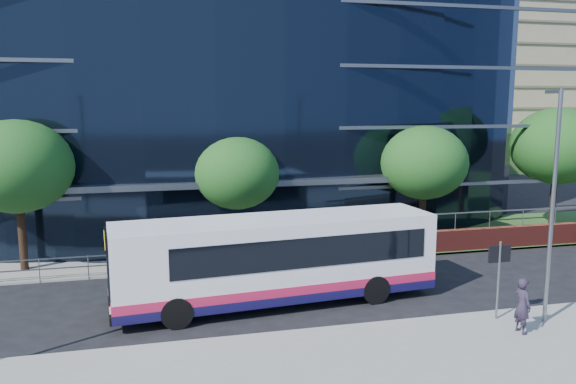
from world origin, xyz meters
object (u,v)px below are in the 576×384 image
object	(u,v)px
tree_far_c	(424,163)
pedestrian	(522,305)
tree_far_a	(17,167)
tree_far_d	(557,146)
street_sign	(499,264)
tree_far_b	(237,173)
tree_dist_e	(433,131)
city_bus	(280,258)
tree_dist_f	(542,132)
streetlight_east	(553,200)

from	to	relation	value
tree_far_c	pedestrian	distance (m)	12.59
tree_far_a	tree_far_d	size ratio (longest dim) A/B	0.94
street_sign	tree_far_c	distance (m)	11.14
tree_far_a	pedestrian	distance (m)	21.54
tree_far_b	tree_dist_e	world-z (taller)	tree_dist_e
tree_far_a	city_bus	world-z (taller)	tree_far_a
tree_far_d	street_sign	bearing A→B (deg)	-134.78
tree_far_b	city_bus	distance (m)	7.72
tree_far_b	tree_dist_f	xyz separation A→B (m)	(43.00, 32.50, 0.00)
tree_far_c	tree_dist_e	distance (m)	35.36
street_sign	city_bus	size ratio (longest dim) A/B	0.22
street_sign	tree_far_c	xyz separation A→B (m)	(2.50, 10.59, 2.39)
street_sign	city_bus	world-z (taller)	city_bus
tree_far_c	city_bus	world-z (taller)	tree_far_c
street_sign	tree_far_a	xyz separation A→B (m)	(-17.50, 10.59, 2.71)
street_sign	tree_dist_f	distance (m)	56.25
street_sign	tree_far_d	distance (m)	16.61
tree_far_a	streetlight_east	size ratio (longest dim) A/B	0.87
tree_far_d	city_bus	world-z (taller)	tree_far_d
tree_far_d	streetlight_east	bearing A→B (deg)	-129.40
tree_dist_e	city_bus	xyz separation A→B (m)	(-26.47, -37.81, -2.76)
streetlight_east	street_sign	bearing A→B (deg)	158.64
street_sign	city_bus	xyz separation A→B (m)	(-6.97, 3.78, -0.37)
tree_dist_e	tree_dist_f	bearing A→B (deg)	7.13
city_bus	pedestrian	bearing A→B (deg)	-40.79
streetlight_east	pedestrian	distance (m)	3.71
tree_far_b	tree_far_c	xyz separation A→B (m)	(10.00, -0.50, 0.33)
tree_far_b	tree_far_c	bearing A→B (deg)	-2.86
tree_dist_f	streetlight_east	bearing A→B (deg)	-127.58
tree_far_a	tree_far_c	size ratio (longest dim) A/B	1.07
tree_far_b	tree_far_d	world-z (taller)	tree_far_d
city_bus	tree_far_d	bearing A→B (deg)	17.75
pedestrian	tree_dist_e	bearing A→B (deg)	-28.97
pedestrian	street_sign	bearing A→B (deg)	-1.21
tree_dist_f	streetlight_east	size ratio (longest dim) A/B	0.76
tree_far_c	tree_dist_e	bearing A→B (deg)	61.26
tree_dist_e	streetlight_east	world-z (taller)	streetlight_east
pedestrian	city_bus	bearing A→B (deg)	49.79
tree_far_a	tree_dist_e	size ratio (longest dim) A/B	1.07
tree_far_d	tree_dist_e	bearing A→B (deg)	75.07
tree_dist_f	streetlight_east	xyz separation A→B (m)	(-34.00, -44.17, 0.23)
city_bus	street_sign	bearing A→B (deg)	-33.60
tree_far_d	tree_dist_e	size ratio (longest dim) A/B	1.14
street_sign	city_bus	bearing A→B (deg)	151.56
tree_far_c	tree_far_d	bearing A→B (deg)	6.34
street_sign	tree_far_a	distance (m)	20.63
pedestrian	tree_far_b	bearing A→B (deg)	26.91
tree_far_c	streetlight_east	xyz separation A→B (m)	(-1.00, -11.17, -0.10)
tree_far_c	tree_far_d	size ratio (longest dim) A/B	0.87
tree_far_b	pedestrian	xyz separation A→B (m)	(7.58, -12.36, -3.13)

